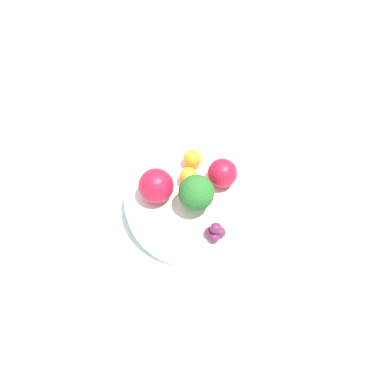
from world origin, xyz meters
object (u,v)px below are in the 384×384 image
broccoli (196,193)px  apple_red (156,186)px  orange_front (192,159)px  grape_cluster (215,232)px  orange_back (189,177)px  napkin (226,116)px  apple_green (222,173)px  bowl (192,201)px

broccoli → apple_red: broccoli is taller
apple_red → orange_front: apple_red is taller
broccoli → grape_cluster: broccoli is taller
orange_back → napkin: 0.23m
broccoli → apple_red: bearing=-97.1°
broccoli → apple_green: bearing=148.1°
orange_front → grape_cluster: 0.15m
grape_cluster → napkin: (-0.31, -0.02, -0.05)m
apple_red → orange_back: apple_red is taller
orange_back → orange_front: bearing=-178.4°
broccoli → grape_cluster: (0.05, 0.04, -0.03)m
broccoli → apple_red: size_ratio=1.18×
apple_red → napkin: size_ratio=0.35×
broccoli → orange_back: size_ratio=2.10×
broccoli → orange_front: size_ratio=2.07×
grape_cluster → apple_green: bearing=-177.8°
apple_green → grape_cluster: (0.11, 0.00, -0.01)m
apple_red → grape_cluster: 0.13m
bowl → grape_cluster: 0.09m
apple_red → apple_green: (-0.05, 0.11, -0.00)m
orange_back → grape_cluster: bearing=32.7°
bowl → napkin: size_ratio=1.38×
bowl → apple_green: apple_green is taller
apple_green → napkin: 0.21m
apple_red → grape_cluster: apple_red is taller
orange_back → bowl: bearing=21.9°
broccoli → apple_green: broccoli is taller
napkin → apple_red: bearing=-20.3°
apple_green → orange_back: 0.06m
apple_green → grape_cluster: size_ratio=1.49×
orange_front → apple_red: bearing=-31.6°
bowl → orange_back: size_ratio=7.02×
grape_cluster → orange_back: bearing=-147.3°
bowl → grape_cluster: size_ratio=6.79×
apple_green → orange_back: (0.01, -0.06, -0.01)m
apple_red → orange_front: 0.09m
broccoli → orange_back: (-0.05, -0.02, -0.02)m
bowl → apple_red: apple_red is taller
broccoli → orange_front: broccoli is taller
apple_red → orange_back: 0.06m
apple_red → grape_cluster: size_ratio=1.72×
orange_front → orange_back: 0.04m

